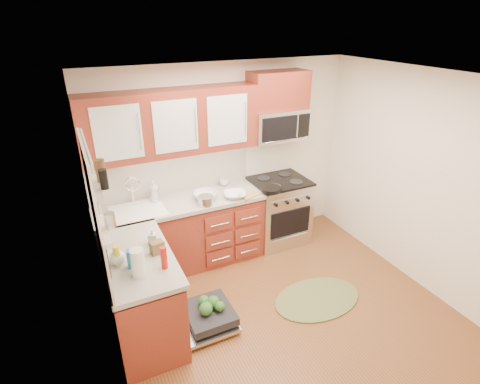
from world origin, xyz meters
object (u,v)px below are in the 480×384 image
upper_cabinets (171,123)px  bowl_b (206,196)px  rug (317,299)px  paper_towel_roll (138,263)px  cup (224,182)px  skillet (271,189)px  bowl_a (235,195)px  cutting_board (249,195)px  stock_pot (206,201)px  microwave (278,124)px  range (278,211)px  dishwasher (206,317)px  sink (139,220)px

upper_cabinets → bowl_b: (0.30, -0.21, -0.90)m
rug → paper_towel_roll: paper_towel_roll is taller
bowl_b → cup: bearing=37.7°
skillet → bowl_a: (-0.48, 0.08, -0.02)m
rug → cutting_board: 1.48m
skillet → stock_pot: stock_pot is taller
microwave → stock_pot: (-1.16, -0.33, -0.72)m
stock_pot → cup: bearing=45.6°
range → bowl_a: 0.91m
upper_cabinets → skillet: size_ratio=7.84×
bowl_b → stock_pot: bearing=-110.2°
skillet → stock_pot: (-0.88, 0.04, 0.01)m
paper_towel_roll → bowl_b: bearing=47.6°
paper_towel_roll → bowl_a: size_ratio=0.97×
dishwasher → paper_towel_roll: 1.14m
microwave → skillet: size_ratio=2.91×
skillet → bowl_b: 0.84m
microwave → skillet: (-0.28, -0.37, -0.73)m
bowl_a → cup: (0.02, 0.39, 0.01)m
microwave → bowl_a: microwave is taller
dishwasher → stock_pot: stock_pot is taller
skillet → cutting_board: skillet is taller
rug → sink: bearing=142.3°
dishwasher → cup: bearing=59.2°
upper_cabinets → range: upper_cabinets is taller
skillet → bowl_a: 0.48m
upper_cabinets → bowl_b: bearing=-34.6°
range → cup: cup is taller
dishwasher → bowl_b: size_ratio=2.34×
paper_towel_roll → cup: bearing=45.4°
stock_pot → bowl_a: 0.40m
range → dishwasher: 1.95m
range → skillet: (-0.28, -0.25, 0.50)m
microwave → bowl_a: size_ratio=2.80×
cutting_board → cup: (-0.16, 0.43, 0.04)m
upper_cabinets → microwave: size_ratio=2.70×
stock_pot → bowl_b: 0.16m
range → dishwasher: size_ratio=1.36×
stock_pot → bowl_b: (0.05, 0.15, -0.01)m
sink → stock_pot: 0.82m
bowl_b → cup: (0.37, 0.28, 0.00)m
microwave → skillet: microwave is taller
dishwasher → cup: (0.81, 1.35, 0.87)m
microwave → bowl_b: microwave is taller
dishwasher → skillet: size_ratio=2.68×
range → sink: 1.96m
sink → bowl_b: (0.83, -0.05, 0.17)m
cutting_board → bowl_b: (-0.53, 0.15, 0.04)m
upper_cabinets → paper_towel_roll: (-0.75, -1.37, -0.82)m
stock_pot → cup: stock_pot is taller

